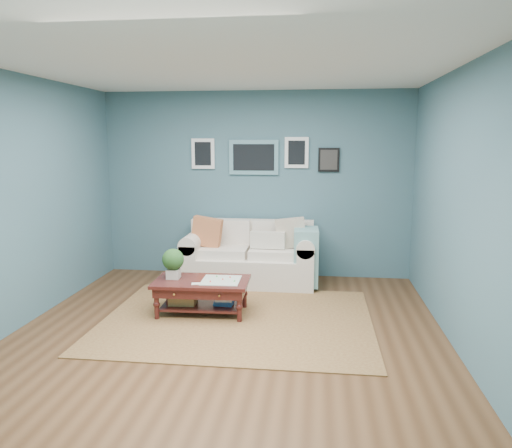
# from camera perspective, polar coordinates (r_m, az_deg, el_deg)

# --- Properties ---
(room_shell) EXTENTS (5.00, 5.02, 2.70)m
(room_shell) POSITION_cam_1_polar(r_m,az_deg,el_deg) (4.94, -3.49, 2.14)
(room_shell) COLOR brown
(room_shell) RESTS_ON ground
(area_rug) EXTENTS (2.98, 2.39, 0.01)m
(area_rug) POSITION_cam_1_polar(r_m,az_deg,el_deg) (5.71, -2.14, -10.86)
(area_rug) COLOR brown
(area_rug) RESTS_ON ground
(loveseat) EXTENTS (1.87, 0.85, 0.96)m
(loveseat) POSITION_cam_1_polar(r_m,az_deg,el_deg) (7.02, -0.06, -3.66)
(loveseat) COLOR silver
(loveseat) RESTS_ON ground
(coffee_table) EXTENTS (1.10, 0.66, 0.76)m
(coffee_table) POSITION_cam_1_polar(r_m,az_deg,el_deg) (5.85, -6.76, -7.00)
(coffee_table) COLOR black
(coffee_table) RESTS_ON ground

